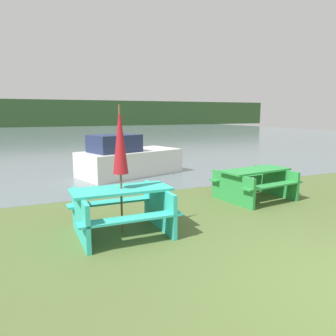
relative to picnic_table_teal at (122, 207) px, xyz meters
name	(u,v)px	position (x,y,z in m)	size (l,w,h in m)	color
water	(60,135)	(2.06, 27.52, -0.47)	(60.00, 50.00, 0.00)	slate
far_treeline	(44,113)	(2.06, 47.52, 1.53)	(80.00, 1.60, 4.00)	#284723
picnic_table_teal	(122,207)	(0.00, 0.00, 0.00)	(1.68, 1.39, 0.79)	#33B7A8
picnic_table_green	(255,181)	(3.57, 0.89, -0.03)	(1.85, 1.57, 0.73)	green
umbrella_crimson	(120,141)	(0.00, 0.00, 1.13)	(0.26, 0.26, 2.19)	brown
boat	(128,159)	(1.72, 5.12, 0.06)	(3.67, 2.48, 1.37)	silver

